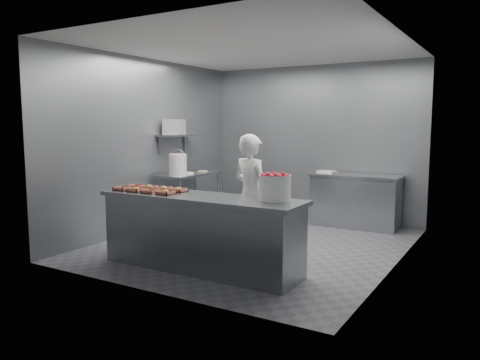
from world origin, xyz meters
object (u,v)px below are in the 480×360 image
at_px(back_counter, 355,200).
at_px(glaze_bucket, 178,164).
at_px(tray_0, 122,188).
at_px(tray_7, 179,190).
at_px(prep_table, 188,191).
at_px(tray_4, 136,186).
at_px(worker, 251,195).
at_px(strawberry_tub, 275,186).
at_px(tray_2, 151,191).
at_px(tray_5, 150,187).
at_px(tray_3, 166,192).
at_px(appliance, 174,127).
at_px(tray_1, 136,190).
at_px(tray_6, 164,188).
at_px(service_counter, 200,232).

xyz_separation_m(back_counter, glaze_bucket, (-2.42, -1.74, 0.64)).
bearing_deg(tray_0, tray_7, 19.38).
distance_m(prep_table, tray_4, 1.92).
xyz_separation_m(worker, strawberry_tub, (0.71, -0.73, 0.25)).
bearing_deg(glaze_bucket, tray_7, -51.58).
height_order(back_counter, tray_2, tray_2).
xyz_separation_m(tray_2, tray_5, (-0.24, 0.25, 0.00)).
bearing_deg(tray_7, glaze_bucket, 128.42).
xyz_separation_m(tray_0, strawberry_tub, (2.06, 0.28, 0.14)).
bearing_deg(tray_3, tray_5, 152.28).
height_order(tray_4, appliance, appliance).
xyz_separation_m(tray_1, tray_7, (0.48, 0.25, 0.00)).
height_order(worker, strawberry_tub, worker).
height_order(tray_1, appliance, appliance).
bearing_deg(tray_3, tray_0, 180.00).
relative_size(tray_2, strawberry_tub, 0.53).
bearing_deg(tray_4, tray_0, -90.00).
height_order(back_counter, tray_4, tray_4).
height_order(tray_6, worker, worker).
bearing_deg(worker, prep_table, -14.50).
xyz_separation_m(tray_4, appliance, (-0.68, 1.68, 0.77)).
bearing_deg(tray_0, worker, 36.80).
height_order(back_counter, worker, worker).
bearing_deg(appliance, tray_7, -69.04).
distance_m(tray_1, glaze_bucket, 1.76).
bearing_deg(tray_5, tray_2, -46.06).
relative_size(tray_0, appliance, 0.55).
height_order(tray_5, glaze_bucket, glaze_bucket).
bearing_deg(tray_0, back_counter, 58.88).
xyz_separation_m(prep_table, appliance, (-0.17, -0.14, 1.10)).
relative_size(prep_table, strawberry_tub, 3.37).
height_order(tray_1, worker, worker).
xyz_separation_m(tray_3, tray_6, (-0.24, 0.25, 0.00)).
bearing_deg(tray_6, tray_0, -152.14).
bearing_deg(tray_6, strawberry_tub, 0.87).
bearing_deg(prep_table, worker, -30.02).
relative_size(tray_3, worker, 0.12).
bearing_deg(service_counter, strawberry_tub, 9.28).
relative_size(tray_7, appliance, 0.55).
bearing_deg(back_counter, strawberry_tub, -89.66).
distance_m(tray_1, tray_7, 0.54).
bearing_deg(glaze_bucket, tray_4, -74.62).
xyz_separation_m(prep_table, tray_5, (0.75, -1.82, 0.33)).
xyz_separation_m(back_counter, tray_2, (-1.56, -3.38, 0.47)).
relative_size(tray_0, glaze_bucket, 0.43).
bearing_deg(tray_3, tray_7, 90.00).
height_order(prep_table, tray_6, tray_6).
xyz_separation_m(tray_4, worker, (1.34, 0.75, -0.11)).
bearing_deg(tray_4, tray_6, -0.00).
bearing_deg(appliance, tray_6, -74.23).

